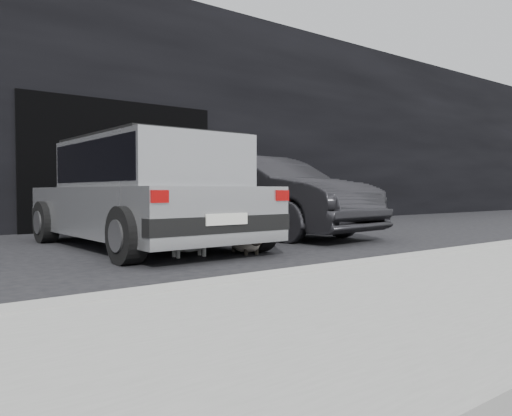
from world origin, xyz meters
TOP-DOWN VIEW (x-y plane):
  - ground at (0.00, 0.00)m, footprint 80.00×80.00m
  - building_facade at (1.00, 6.00)m, footprint 34.00×4.00m
  - garage_opening at (1.00, 3.99)m, footprint 4.00×0.10m
  - curb at (1.00, -2.60)m, footprint 18.00×0.25m
  - sidewalk at (1.00, -3.80)m, footprint 18.00×2.20m
  - silver_hatchback at (-0.07, 0.67)m, footprint 2.10×4.13m
  - second_car at (2.38, 1.14)m, footprint 1.92×4.38m
  - cat_siamese at (0.63, -0.73)m, footprint 0.39×0.88m
  - cat_white at (-0.05, -0.55)m, footprint 0.83×0.35m

SIDE VIEW (x-z plane):
  - ground at x=0.00m, z-range 0.00..0.00m
  - sidewalk at x=1.00m, z-range 0.00..0.11m
  - curb at x=1.00m, z-range 0.00..0.12m
  - cat_siamese at x=0.63m, z-range -0.01..0.29m
  - cat_white at x=-0.05m, z-range -0.01..0.38m
  - second_car at x=2.38m, z-range 0.00..1.40m
  - silver_hatchback at x=-0.07m, z-range 0.07..1.58m
  - garage_opening at x=1.00m, z-range 0.00..2.60m
  - building_facade at x=1.00m, z-range 0.00..5.00m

